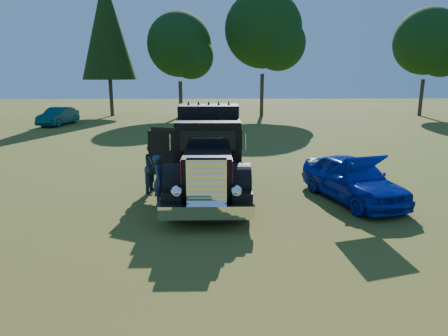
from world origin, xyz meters
TOP-DOWN VIEW (x-y plane):
  - ground at (0.00, 0.00)m, footprint 120.00×120.00m
  - treeline at (-1.55, 26.69)m, footprint 72.10×23.22m
  - diamond_t_truck at (-0.82, 3.07)m, footprint 3.29×7.16m
  - hotrod_coupe at (3.86, 2.38)m, footprint 2.85×4.56m
  - spectator_near at (-2.37, 2.18)m, footprint 0.40×0.59m
  - spectator_far at (-2.73, 3.52)m, footprint 0.85×0.99m
  - distant_teal_car at (-13.49, 22.97)m, footprint 2.16×4.53m

SIDE VIEW (x-z plane):
  - ground at x=0.00m, z-range 0.00..0.00m
  - distant_teal_car at x=-13.49m, z-range 0.00..1.43m
  - hotrod_coupe at x=3.86m, z-range -0.21..1.67m
  - spectator_near at x=-2.37m, z-range 0.00..1.59m
  - spectator_far at x=-2.73m, z-range 0.00..1.78m
  - diamond_t_truck at x=-0.82m, z-range -0.22..2.78m
  - treeline at x=-1.55m, z-range 0.76..14.60m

